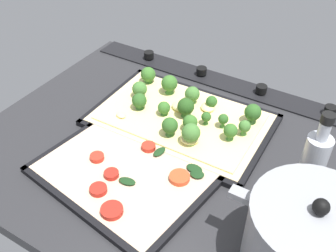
{
  "coord_description": "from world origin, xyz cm",
  "views": [
    {
      "loc": [
        -29.85,
        52.39,
        56.37
      ],
      "look_at": [
        3.01,
        -2.37,
        3.59
      ],
      "focal_mm": 41.2,
      "sensor_mm": 36.0,
      "label": 1
    }
  ],
  "objects_px": {
    "broccoli_pizza": "(182,114)",
    "baking_tray_back": "(124,174)",
    "veggie_pizza_back": "(126,172)",
    "cooking_pot": "(308,241)",
    "oil_bottle": "(312,167)",
    "baking_tray_front": "(181,121)"
  },
  "relations": [
    {
      "from": "broccoli_pizza",
      "to": "baking_tray_back",
      "type": "relative_size",
      "value": 1.05
    },
    {
      "from": "veggie_pizza_back",
      "to": "cooking_pot",
      "type": "relative_size",
      "value": 1.3
    },
    {
      "from": "oil_bottle",
      "to": "broccoli_pizza",
      "type": "bearing_deg",
      "value": -14.66
    },
    {
      "from": "veggie_pizza_back",
      "to": "cooking_pot",
      "type": "distance_m",
      "value": 0.35
    },
    {
      "from": "baking_tray_front",
      "to": "veggie_pizza_back",
      "type": "relative_size",
      "value": 1.21
    },
    {
      "from": "oil_bottle",
      "to": "baking_tray_front",
      "type": "bearing_deg",
      "value": -13.94
    },
    {
      "from": "veggie_pizza_back",
      "to": "baking_tray_front",
      "type": "bearing_deg",
      "value": -92.72
    },
    {
      "from": "veggie_pizza_back",
      "to": "cooking_pot",
      "type": "bearing_deg",
      "value": 177.39
    },
    {
      "from": "oil_bottle",
      "to": "veggie_pizza_back",
      "type": "bearing_deg",
      "value": 22.1
    },
    {
      "from": "baking_tray_back",
      "to": "broccoli_pizza",
      "type": "bearing_deg",
      "value": -94.07
    },
    {
      "from": "cooking_pot",
      "to": "veggie_pizza_back",
      "type": "bearing_deg",
      "value": -2.61
    },
    {
      "from": "broccoli_pizza",
      "to": "veggie_pizza_back",
      "type": "height_order",
      "value": "broccoli_pizza"
    },
    {
      "from": "baking_tray_back",
      "to": "oil_bottle",
      "type": "bearing_deg",
      "value": -158.27
    },
    {
      "from": "veggie_pizza_back",
      "to": "baking_tray_back",
      "type": "bearing_deg",
      "value": -10.09
    },
    {
      "from": "baking_tray_back",
      "to": "oil_bottle",
      "type": "distance_m",
      "value": 0.35
    },
    {
      "from": "oil_bottle",
      "to": "baking_tray_back",
      "type": "bearing_deg",
      "value": 21.73
    },
    {
      "from": "baking_tray_front",
      "to": "broccoli_pizza",
      "type": "height_order",
      "value": "broccoli_pizza"
    },
    {
      "from": "veggie_pizza_back",
      "to": "oil_bottle",
      "type": "relative_size",
      "value": 1.72
    },
    {
      "from": "baking_tray_front",
      "to": "baking_tray_back",
      "type": "xyz_separation_m",
      "value": [
        0.01,
        0.2,
        0.0
      ]
    },
    {
      "from": "broccoli_pizza",
      "to": "oil_bottle",
      "type": "relative_size",
      "value": 1.95
    },
    {
      "from": "baking_tray_front",
      "to": "cooking_pot",
      "type": "height_order",
      "value": "cooking_pot"
    },
    {
      "from": "baking_tray_front",
      "to": "cooking_pot",
      "type": "xyz_separation_m",
      "value": [
        -0.34,
        0.22,
        0.06
      ]
    }
  ]
}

